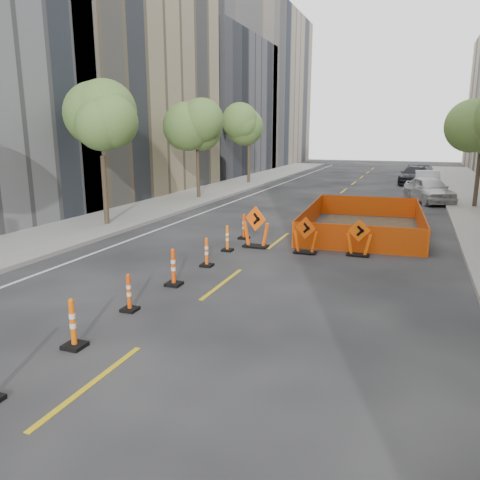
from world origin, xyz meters
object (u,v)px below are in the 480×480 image
at_px(channelizer_6, 227,238).
at_px(channelizer_2, 73,323).
at_px(channelizer_3, 129,292).
at_px(channelizer_5, 207,252).
at_px(chevron_sign_center, 306,235).
at_px(channelizer_4, 173,267).
at_px(parked_car_mid, 427,182).
at_px(chevron_sign_left, 256,227).
at_px(parked_car_far, 414,175).
at_px(channelizer_7, 244,226).
at_px(chevron_sign_right, 359,238).
at_px(parked_car_near, 429,190).

bearing_deg(channelizer_6, channelizer_2, -89.44).
height_order(channelizer_3, channelizer_5, channelizer_5).
distance_m(channelizer_6, chevron_sign_center, 2.89).
distance_m(channelizer_3, channelizer_5, 4.30).
relative_size(channelizer_3, channelizer_4, 0.87).
bearing_deg(chevron_sign_center, parked_car_mid, 95.73).
distance_m(chevron_sign_center, parked_car_mid, 21.29).
xyz_separation_m(chevron_sign_left, parked_car_far, (5.48, 26.21, -0.04)).
bearing_deg(channelizer_5, parked_car_far, 78.15).
bearing_deg(channelizer_5, channelizer_2, -90.45).
bearing_deg(channelizer_6, parked_car_mid, 71.51).
height_order(channelizer_2, channelizer_6, channelizer_2).
bearing_deg(channelizer_7, channelizer_5, -86.52).
distance_m(chevron_sign_right, parked_car_mid, 20.66).
xyz_separation_m(chevron_sign_right, parked_car_far, (1.61, 26.15, 0.10)).
relative_size(chevron_sign_left, parked_car_near, 0.34).
height_order(chevron_sign_center, parked_car_near, parked_car_near).
xyz_separation_m(channelizer_4, chevron_sign_right, (4.60, 5.30, 0.11)).
height_order(channelizer_3, chevron_sign_right, chevron_sign_right).
bearing_deg(chevron_sign_right, channelizer_4, -149.22).
relative_size(channelizer_3, channelizer_7, 0.91).
bearing_deg(channelizer_4, channelizer_5, 88.21).
bearing_deg(channelizer_6, channelizer_3, -90.06).
bearing_deg(parked_car_near, channelizer_5, -132.77).
relative_size(channelizer_7, chevron_sign_left, 0.66).
height_order(chevron_sign_center, parked_car_far, parked_car_far).
distance_m(chevron_sign_left, parked_car_near, 16.50).
distance_m(channelizer_2, channelizer_4, 4.30).
distance_m(channelizer_2, channelizer_6, 8.59).
bearing_deg(chevron_sign_center, channelizer_3, -93.89).
distance_m(parked_car_near, parked_car_far, 11.06).
bearing_deg(chevron_sign_center, chevron_sign_left, -169.92).
relative_size(channelizer_5, chevron_sign_right, 0.74).
bearing_deg(channelizer_2, parked_car_mid, 76.71).
height_order(channelizer_6, parked_car_near, parked_car_near).
relative_size(chevron_sign_left, parked_car_far, 0.30).
distance_m(channelizer_6, channelizer_7, 2.15).
xyz_separation_m(channelizer_5, chevron_sign_right, (4.53, 3.16, 0.18)).
xyz_separation_m(channelizer_3, parked_car_mid, (7.20, 27.96, 0.31)).
bearing_deg(parked_car_far, channelizer_2, -93.67).
distance_m(channelizer_3, channelizer_7, 8.59).
xyz_separation_m(channelizer_3, channelizer_6, (0.01, 6.45, 0.01)).
bearing_deg(parked_car_mid, channelizer_6, -110.02).
relative_size(channelizer_4, chevron_sign_center, 0.81).
bearing_deg(channelizer_7, parked_car_far, 75.63).
bearing_deg(parked_car_mid, parked_car_far, 97.65).
bearing_deg(channelizer_7, channelizer_2, -88.88).
bearing_deg(channelizer_2, channelizer_3, 92.41).
xyz_separation_m(channelizer_4, parked_car_mid, (7.13, 25.81, 0.24)).
distance_m(channelizer_5, parked_car_far, 29.95).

